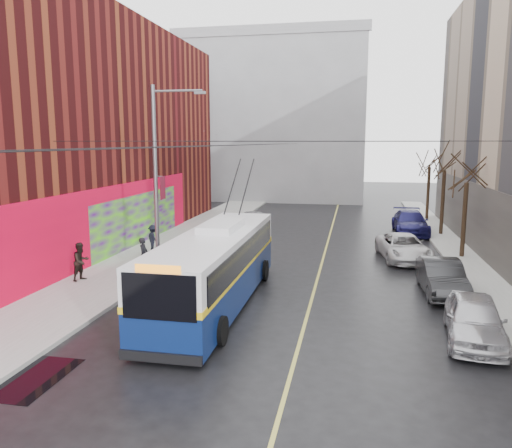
{
  "coord_description": "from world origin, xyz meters",
  "views": [
    {
      "loc": [
        3.07,
        -12.53,
        6.37
      ],
      "look_at": [
        -1.5,
        10.57,
        2.49
      ],
      "focal_mm": 35.0,
      "sensor_mm": 36.0,
      "label": 1
    }
  ],
  "objects_px": {
    "tree_far": "(430,157)",
    "parked_car_c": "(403,247)",
    "trolleybus": "(216,267)",
    "parked_car_a": "(475,319)",
    "following_car": "(251,223)",
    "tree_near": "(468,168)",
    "tree_mid": "(445,159)",
    "pedestrian_b": "(81,261)",
    "parked_car_d": "(410,222)",
    "pedestrian_a": "(144,255)",
    "streetlight_pole": "(159,174)",
    "pedestrian_c": "(153,238)",
    "parked_car_b": "(442,277)"
  },
  "relations": [
    {
      "from": "following_car",
      "to": "pedestrian_b",
      "type": "distance_m",
      "value": 14.41
    },
    {
      "from": "tree_far",
      "to": "parked_car_d",
      "type": "height_order",
      "value": "tree_far"
    },
    {
      "from": "tree_mid",
      "to": "tree_far",
      "type": "bearing_deg",
      "value": 90.0
    },
    {
      "from": "parked_car_a",
      "to": "parked_car_d",
      "type": "bearing_deg",
      "value": 96.78
    },
    {
      "from": "trolleybus",
      "to": "tree_mid",
      "type": "bearing_deg",
      "value": 57.08
    },
    {
      "from": "parked_car_a",
      "to": "trolleybus",
      "type": "bearing_deg",
      "value": 174.94
    },
    {
      "from": "tree_mid",
      "to": "tree_far",
      "type": "xyz_separation_m",
      "value": [
        0.0,
        7.0,
        -0.11
      ]
    },
    {
      "from": "streetlight_pole",
      "to": "trolleybus",
      "type": "relative_size",
      "value": 0.76
    },
    {
      "from": "trolleybus",
      "to": "parked_car_a",
      "type": "height_order",
      "value": "trolleybus"
    },
    {
      "from": "pedestrian_b",
      "to": "tree_far",
      "type": "bearing_deg",
      "value": -19.94
    },
    {
      "from": "trolleybus",
      "to": "following_car",
      "type": "height_order",
      "value": "trolleybus"
    },
    {
      "from": "tree_far",
      "to": "pedestrian_b",
      "type": "height_order",
      "value": "tree_far"
    },
    {
      "from": "streetlight_pole",
      "to": "parked_car_c",
      "type": "bearing_deg",
      "value": 23.23
    },
    {
      "from": "parked_car_a",
      "to": "parked_car_d",
      "type": "xyz_separation_m",
      "value": [
        0.0,
        19.59,
        0.06
      ]
    },
    {
      "from": "tree_near",
      "to": "parked_car_b",
      "type": "xyz_separation_m",
      "value": [
        -2.19,
        -7.02,
        -4.25
      ]
    },
    {
      "from": "streetlight_pole",
      "to": "parked_car_b",
      "type": "relative_size",
      "value": 2.03
    },
    {
      "from": "tree_mid",
      "to": "pedestrian_c",
      "type": "xyz_separation_m",
      "value": [
        -17.18,
        -9.13,
        -4.34
      ]
    },
    {
      "from": "trolleybus",
      "to": "parked_car_a",
      "type": "relative_size",
      "value": 2.72
    },
    {
      "from": "parked_car_c",
      "to": "pedestrian_b",
      "type": "bearing_deg",
      "value": -161.22
    },
    {
      "from": "parked_car_c",
      "to": "pedestrian_c",
      "type": "height_order",
      "value": "pedestrian_c"
    },
    {
      "from": "tree_near",
      "to": "pedestrian_b",
      "type": "bearing_deg",
      "value": -154.72
    },
    {
      "from": "tree_far",
      "to": "parked_car_b",
      "type": "relative_size",
      "value": 1.48
    },
    {
      "from": "tree_mid",
      "to": "pedestrian_a",
      "type": "distance_m",
      "value": 21.26
    },
    {
      "from": "pedestrian_a",
      "to": "parked_car_a",
      "type": "bearing_deg",
      "value": -116.7
    },
    {
      "from": "streetlight_pole",
      "to": "pedestrian_b",
      "type": "distance_m",
      "value": 5.37
    },
    {
      "from": "trolleybus",
      "to": "following_car",
      "type": "relative_size",
      "value": 2.47
    },
    {
      "from": "pedestrian_a",
      "to": "pedestrian_b",
      "type": "relative_size",
      "value": 0.97
    },
    {
      "from": "streetlight_pole",
      "to": "pedestrian_a",
      "type": "relative_size",
      "value": 5.33
    },
    {
      "from": "pedestrian_c",
      "to": "tree_mid",
      "type": "bearing_deg",
      "value": -110.59
    },
    {
      "from": "streetlight_pole",
      "to": "trolleybus",
      "type": "xyz_separation_m",
      "value": [
        3.97,
        -4.21,
        -3.3
      ]
    },
    {
      "from": "parked_car_b",
      "to": "pedestrian_b",
      "type": "height_order",
      "value": "pedestrian_b"
    },
    {
      "from": "tree_far",
      "to": "trolleybus",
      "type": "relative_size",
      "value": 0.56
    },
    {
      "from": "following_car",
      "to": "pedestrian_c",
      "type": "bearing_deg",
      "value": -119.93
    },
    {
      "from": "parked_car_c",
      "to": "parked_car_d",
      "type": "relative_size",
      "value": 0.91
    },
    {
      "from": "trolleybus",
      "to": "pedestrian_a",
      "type": "height_order",
      "value": "trolleybus"
    },
    {
      "from": "parked_car_c",
      "to": "parked_car_a",
      "type": "bearing_deg",
      "value": -92.4
    },
    {
      "from": "following_car",
      "to": "pedestrian_a",
      "type": "distance_m",
      "value": 11.93
    },
    {
      "from": "parked_car_a",
      "to": "pedestrian_a",
      "type": "relative_size",
      "value": 2.57
    },
    {
      "from": "tree_far",
      "to": "pedestrian_a",
      "type": "relative_size",
      "value": 3.89
    },
    {
      "from": "parked_car_d",
      "to": "pedestrian_a",
      "type": "bearing_deg",
      "value": -135.43
    },
    {
      "from": "streetlight_pole",
      "to": "parked_car_d",
      "type": "xyz_separation_m",
      "value": [
        13.14,
        13.45,
        -4.05
      ]
    },
    {
      "from": "tree_mid",
      "to": "parked_car_d",
      "type": "xyz_separation_m",
      "value": [
        -2.0,
        0.45,
        -4.46
      ]
    },
    {
      "from": "tree_far",
      "to": "parked_car_c",
      "type": "relative_size",
      "value": 1.31
    },
    {
      "from": "pedestrian_a",
      "to": "tree_mid",
      "type": "bearing_deg",
      "value": -54.06
    },
    {
      "from": "tree_far",
      "to": "parked_car_a",
      "type": "bearing_deg",
      "value": -94.38
    },
    {
      "from": "tree_far",
      "to": "following_car",
      "type": "distance_m",
      "value": 16.34
    },
    {
      "from": "tree_near",
      "to": "tree_mid",
      "type": "distance_m",
      "value": 7.01
    },
    {
      "from": "tree_mid",
      "to": "pedestrian_c",
      "type": "distance_m",
      "value": 19.93
    },
    {
      "from": "tree_near",
      "to": "pedestrian_b",
      "type": "height_order",
      "value": "tree_near"
    },
    {
      "from": "trolleybus",
      "to": "tree_near",
      "type": "bearing_deg",
      "value": 42.5
    }
  ]
}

